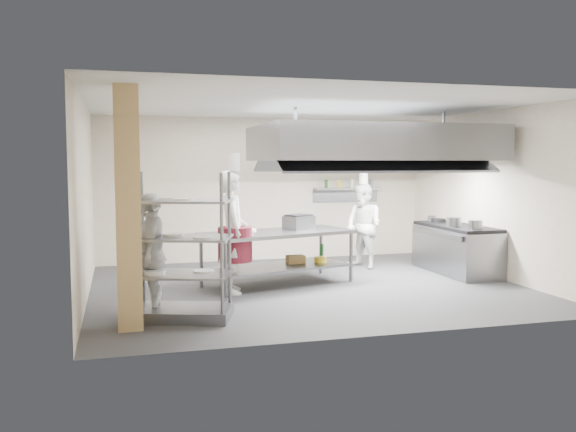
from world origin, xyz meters
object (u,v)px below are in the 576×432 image
object	(u,v)px
island	(278,258)
chef_line	(364,226)
cooking_range	(456,250)
chef_plating	(152,255)
griddle	(299,222)
pass_rack	(181,246)
stockpot	(454,222)
chef_head	(232,232)

from	to	relation	value
island	chef_line	xyz separation A→B (m)	(2.03, 1.13, 0.38)
chef_line	cooking_range	bearing A→B (deg)	33.41
chef_plating	griddle	xyz separation A→B (m)	(2.61, 1.87, 0.19)
pass_rack	griddle	bearing A→B (deg)	61.61
chef_line	chef_plating	size ratio (longest dim) A/B	0.99
cooking_range	chef_plating	world-z (taller)	chef_plating
pass_rack	cooking_range	xyz separation A→B (m)	(5.31, 2.05, -0.55)
pass_rack	cooking_range	size ratio (longest dim) A/B	0.97
cooking_range	stockpot	bearing A→B (deg)	-129.45
pass_rack	chef_line	distance (m)	4.87
chef_plating	stockpot	bearing A→B (deg)	116.28
island	stockpot	bearing A→B (deg)	-17.92
pass_rack	chef_head	bearing A→B (deg)	74.68
chef_line	stockpot	distance (m)	1.76
chef_plating	griddle	size ratio (longest dim) A/B	3.57
pass_rack	chef_plating	world-z (taller)	pass_rack
chef_plating	cooking_range	bearing A→B (deg)	118.17
island	griddle	size ratio (longest dim) A/B	5.50
chef_plating	griddle	distance (m)	3.22
cooking_range	chef_plating	xyz separation A→B (m)	(-5.68, -1.81, 0.42)
island	chef_line	distance (m)	2.35
cooking_range	chef_line	xyz separation A→B (m)	(-1.48, 0.95, 0.41)
cooking_range	chef_plating	size ratio (longest dim) A/B	1.20
pass_rack	chef_head	world-z (taller)	pass_rack
chef_head	stockpot	xyz separation A→B (m)	(4.15, 0.36, 0.02)
pass_rack	griddle	size ratio (longest dim) A/B	4.15
pass_rack	stockpot	world-z (taller)	pass_rack
chef_head	chef_plating	distance (m)	1.77
chef_plating	chef_line	bearing A→B (deg)	133.80
chef_line	griddle	xyz separation A→B (m)	(-1.59, -0.89, 0.19)
griddle	chef_line	bearing A→B (deg)	2.10
chef_line	griddle	world-z (taller)	chef_line
pass_rack	cooking_range	world-z (taller)	pass_rack
pass_rack	stockpot	distance (m)	5.40
cooking_range	chef_head	world-z (taller)	chef_head
chef_line	stockpot	world-z (taller)	chef_line
chef_plating	griddle	world-z (taller)	chef_plating
island	chef_head	bearing A→B (deg)	-168.74
island	chef_head	size ratio (longest dim) A/B	1.33
chef_head	stockpot	bearing A→B (deg)	-80.54
chef_line	chef_head	bearing A→B (deg)	-85.23
chef_plating	stockpot	xyz separation A→B (m)	(5.46, 1.55, 0.15)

